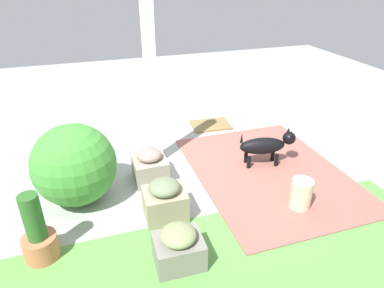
{
  "coord_description": "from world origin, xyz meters",
  "views": [
    {
      "loc": [
        1.19,
        3.67,
        2.38
      ],
      "look_at": [
        -0.03,
        -0.05,
        0.3
      ],
      "focal_mm": 32.01,
      "sensor_mm": 36.0,
      "label": 1
    }
  ],
  "objects_px": {
    "round_shrub": "(74,165)",
    "ceramic_urn": "(301,194)",
    "dog": "(266,145)",
    "stone_planter_mid": "(165,200)",
    "stone_planter_near": "(150,166)",
    "stone_planter_far": "(179,247)",
    "porch_pillar": "(151,85)",
    "doormat": "(211,125)",
    "terracotta_pot_tall": "(38,236)"
  },
  "relations": [
    {
      "from": "round_shrub",
      "to": "ceramic_urn",
      "type": "distance_m",
      "value": 2.47
    },
    {
      "from": "round_shrub",
      "to": "dog",
      "type": "relative_size",
      "value": 1.22
    },
    {
      "from": "stone_planter_mid",
      "to": "round_shrub",
      "type": "relative_size",
      "value": 0.5
    },
    {
      "from": "stone_planter_near",
      "to": "stone_planter_far",
      "type": "relative_size",
      "value": 0.95
    },
    {
      "from": "stone_planter_near",
      "to": "round_shrub",
      "type": "bearing_deg",
      "value": 9.22
    },
    {
      "from": "porch_pillar",
      "to": "doormat",
      "type": "xyz_separation_m",
      "value": [
        -1.12,
        -0.82,
        -1.06
      ]
    },
    {
      "from": "dog",
      "to": "doormat",
      "type": "distance_m",
      "value": 1.42
    },
    {
      "from": "terracotta_pot_tall",
      "to": "round_shrub",
      "type": "bearing_deg",
      "value": -114.25
    },
    {
      "from": "stone_planter_near",
      "to": "dog",
      "type": "distance_m",
      "value": 1.52
    },
    {
      "from": "dog",
      "to": "terracotta_pot_tall",
      "type": "bearing_deg",
      "value": 16.54
    },
    {
      "from": "stone_planter_mid",
      "to": "stone_planter_near",
      "type": "bearing_deg",
      "value": -89.9
    },
    {
      "from": "dog",
      "to": "stone_planter_mid",
      "type": "bearing_deg",
      "value": 21.98
    },
    {
      "from": "dog",
      "to": "doormat",
      "type": "height_order",
      "value": "dog"
    },
    {
      "from": "stone_planter_near",
      "to": "stone_planter_far",
      "type": "xyz_separation_m",
      "value": [
        0.04,
        1.39,
        -0.01
      ]
    },
    {
      "from": "porch_pillar",
      "to": "ceramic_urn",
      "type": "xyz_separation_m",
      "value": [
        -1.28,
        1.48,
        -0.9
      ]
    },
    {
      "from": "stone_planter_far",
      "to": "ceramic_urn",
      "type": "bearing_deg",
      "value": -166.93
    },
    {
      "from": "stone_planter_near",
      "to": "porch_pillar",
      "type": "bearing_deg",
      "value": -109.43
    },
    {
      "from": "ceramic_urn",
      "to": "terracotta_pot_tall",
      "type": "bearing_deg",
      "value": -2.51
    },
    {
      "from": "stone_planter_far",
      "to": "terracotta_pot_tall",
      "type": "height_order",
      "value": "terracotta_pot_tall"
    },
    {
      "from": "stone_planter_mid",
      "to": "dog",
      "type": "distance_m",
      "value": 1.63
    },
    {
      "from": "stone_planter_near",
      "to": "stone_planter_mid",
      "type": "bearing_deg",
      "value": 90.1
    },
    {
      "from": "stone_planter_far",
      "to": "doormat",
      "type": "relative_size",
      "value": 0.7
    },
    {
      "from": "terracotta_pot_tall",
      "to": "doormat",
      "type": "distance_m",
      "value": 3.31
    },
    {
      "from": "stone_planter_mid",
      "to": "stone_planter_far",
      "type": "bearing_deg",
      "value": 86.37
    },
    {
      "from": "dog",
      "to": "ceramic_urn",
      "type": "bearing_deg",
      "value": 85.16
    },
    {
      "from": "dog",
      "to": "doormat",
      "type": "xyz_separation_m",
      "value": [
        0.24,
        -1.38,
        -0.28
      ]
    },
    {
      "from": "doormat",
      "to": "stone_planter_far",
      "type": "bearing_deg",
      "value": 63.52
    },
    {
      "from": "stone_planter_mid",
      "to": "round_shrub",
      "type": "height_order",
      "value": "round_shrub"
    },
    {
      "from": "porch_pillar",
      "to": "stone_planter_near",
      "type": "relative_size",
      "value": 5.15
    },
    {
      "from": "porch_pillar",
      "to": "round_shrub",
      "type": "xyz_separation_m",
      "value": [
        1.0,
        0.57,
        -0.62
      ]
    },
    {
      "from": "dog",
      "to": "ceramic_urn",
      "type": "relative_size",
      "value": 2.11
    },
    {
      "from": "terracotta_pot_tall",
      "to": "ceramic_urn",
      "type": "relative_size",
      "value": 1.94
    },
    {
      "from": "round_shrub",
      "to": "doormat",
      "type": "bearing_deg",
      "value": -146.76
    },
    {
      "from": "stone_planter_near",
      "to": "terracotta_pot_tall",
      "type": "distance_m",
      "value": 1.52
    },
    {
      "from": "porch_pillar",
      "to": "terracotta_pot_tall",
      "type": "distance_m",
      "value": 2.09
    },
    {
      "from": "stone_planter_near",
      "to": "round_shrub",
      "type": "distance_m",
      "value": 0.9
    },
    {
      "from": "stone_planter_near",
      "to": "doormat",
      "type": "distance_m",
      "value": 1.79
    },
    {
      "from": "stone_planter_far",
      "to": "dog",
      "type": "bearing_deg",
      "value": -140.85
    },
    {
      "from": "stone_planter_far",
      "to": "dog",
      "type": "relative_size",
      "value": 0.59
    },
    {
      "from": "porch_pillar",
      "to": "ceramic_urn",
      "type": "relative_size",
      "value": 6.12
    },
    {
      "from": "stone_planter_far",
      "to": "terracotta_pot_tall",
      "type": "relative_size",
      "value": 0.64
    },
    {
      "from": "round_shrub",
      "to": "terracotta_pot_tall",
      "type": "relative_size",
      "value": 1.33
    },
    {
      "from": "round_shrub",
      "to": "terracotta_pot_tall",
      "type": "bearing_deg",
      "value": 65.75
    },
    {
      "from": "stone_planter_mid",
      "to": "dog",
      "type": "xyz_separation_m",
      "value": [
        -1.51,
        -0.61,
        0.08
      ]
    },
    {
      "from": "round_shrub",
      "to": "ceramic_urn",
      "type": "relative_size",
      "value": 2.58
    },
    {
      "from": "round_shrub",
      "to": "ceramic_urn",
      "type": "bearing_deg",
      "value": 158.27
    },
    {
      "from": "stone_planter_mid",
      "to": "doormat",
      "type": "height_order",
      "value": "stone_planter_mid"
    },
    {
      "from": "stone_planter_mid",
      "to": "terracotta_pot_tall",
      "type": "bearing_deg",
      "value": 9.27
    },
    {
      "from": "terracotta_pot_tall",
      "to": "ceramic_urn",
      "type": "bearing_deg",
      "value": 177.49
    },
    {
      "from": "stone_planter_far",
      "to": "round_shrub",
      "type": "xyz_separation_m",
      "value": [
        0.8,
        -1.25,
        0.27
      ]
    }
  ]
}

